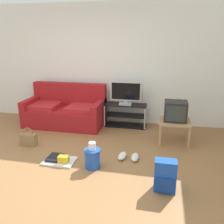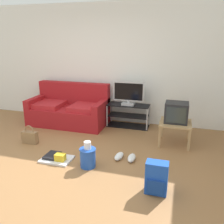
# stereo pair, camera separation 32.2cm
# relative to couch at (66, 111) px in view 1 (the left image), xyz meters

# --- Properties ---
(ground_plane) EXTENTS (9.00, 9.80, 0.02)m
(ground_plane) POSITION_rel_couch_xyz_m (0.62, -1.91, -0.34)
(ground_plane) COLOR olive
(wall_back) EXTENTS (9.00, 0.10, 2.70)m
(wall_back) POSITION_rel_couch_xyz_m (0.62, 0.54, 1.02)
(wall_back) COLOR white
(wall_back) RESTS_ON ground_plane
(couch) EXTENTS (1.76, 0.89, 0.92)m
(couch) POSITION_rel_couch_xyz_m (0.00, 0.00, 0.00)
(couch) COLOR maroon
(couch) RESTS_ON ground_plane
(tv_stand) EXTENTS (0.94, 0.37, 0.51)m
(tv_stand) POSITION_rel_couch_xyz_m (1.37, 0.19, -0.07)
(tv_stand) COLOR black
(tv_stand) RESTS_ON ground_plane
(flat_tv) EXTENTS (0.69, 0.22, 0.52)m
(flat_tv) POSITION_rel_couch_xyz_m (1.37, 0.16, 0.44)
(flat_tv) COLOR #B2B2B7
(flat_tv) RESTS_ON tv_stand
(side_table) EXTENTS (0.58, 0.58, 0.43)m
(side_table) POSITION_rel_couch_xyz_m (2.42, -0.48, 0.04)
(side_table) COLOR tan
(side_table) RESTS_ON ground_plane
(crt_tv) EXTENTS (0.42, 0.37, 0.37)m
(crt_tv) POSITION_rel_couch_xyz_m (2.42, -0.47, 0.29)
(crt_tv) COLOR #232326
(crt_tv) RESTS_ON side_table
(backpack) EXTENTS (0.28, 0.24, 0.44)m
(backpack) POSITION_rel_couch_xyz_m (2.27, -2.14, -0.12)
(backpack) COLOR blue
(backpack) RESTS_ON ground_plane
(handbag) EXTENTS (0.31, 0.12, 0.36)m
(handbag) POSITION_rel_couch_xyz_m (-0.23, -1.26, -0.20)
(handbag) COLOR olive
(handbag) RESTS_ON ground_plane
(cleaning_bucket) EXTENTS (0.26, 0.26, 0.42)m
(cleaning_bucket) POSITION_rel_couch_xyz_m (1.17, -1.77, -0.15)
(cleaning_bucket) COLOR blue
(cleaning_bucket) RESTS_ON ground_plane
(sneakers_pair) EXTENTS (0.35, 0.29, 0.09)m
(sneakers_pair) POSITION_rel_couch_xyz_m (1.68, -1.38, -0.28)
(sneakers_pair) COLOR white
(sneakers_pair) RESTS_ON ground_plane
(floor_tray) EXTENTS (0.50, 0.36, 0.14)m
(floor_tray) POSITION_rel_couch_xyz_m (0.59, -1.72, -0.29)
(floor_tray) COLOR silver
(floor_tray) RESTS_ON ground_plane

